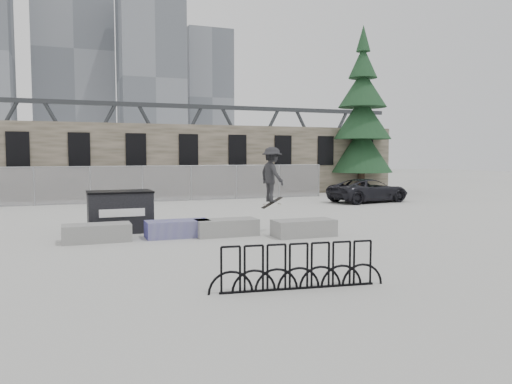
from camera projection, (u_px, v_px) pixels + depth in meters
ground at (198, 237)px, 16.03m from camera, size 120.00×120.00×0.00m
stone_wall at (134, 161)px, 31.01m from camera, size 36.00×2.58×4.50m
chainlink_fence at (142, 183)px, 27.61m from camera, size 22.06×0.06×2.02m
planter_far_left at (97, 232)px, 15.08m from camera, size 2.00×0.90×0.54m
planter_center_left at (178, 228)px, 15.92m from camera, size 2.00×0.90×0.54m
planter_center_right at (226, 227)px, 16.21m from camera, size 2.00×0.90×0.54m
planter_offset at (304, 227)px, 16.07m from camera, size 2.00×0.90×0.54m
dumpster at (120, 211)px, 16.90m from camera, size 2.15×1.32×1.41m
bike_rack at (299, 267)px, 9.74m from camera, size 3.57×0.50×0.90m
spruce_tree at (362, 120)px, 34.59m from camera, size 4.26×4.26×11.50m
skyline_towers at (79, 65)px, 101.60m from camera, size 58.00×28.00×48.00m
truss_bridge at (171, 144)px, 70.54m from camera, size 70.00×3.00×9.80m
suv at (369, 190)px, 27.66m from camera, size 4.93×2.80×1.30m
skateboarder at (272, 175)px, 16.87m from camera, size 0.87×1.30×2.08m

